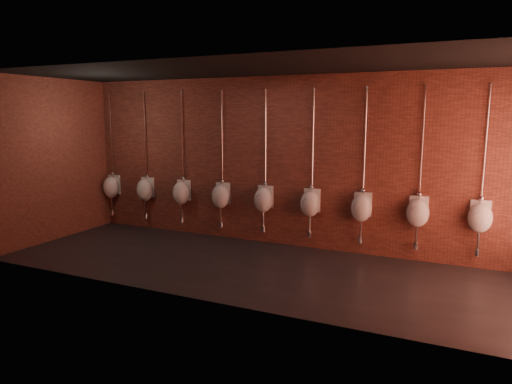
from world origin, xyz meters
TOP-DOWN VIEW (x-y plane):
  - ground at (0.00, 0.00)m, footprint 8.50×8.50m
  - room_shell at (0.00, 0.00)m, footprint 8.54×3.04m
  - urinal_0 at (-4.05, 1.37)m, footprint 0.38×0.33m
  - urinal_1 at (-3.11, 1.37)m, footprint 0.38×0.33m
  - urinal_2 at (-2.17, 1.37)m, footprint 0.38×0.33m
  - urinal_3 at (-1.23, 1.37)m, footprint 0.38×0.33m
  - urinal_4 at (-0.30, 1.37)m, footprint 0.38×0.33m
  - urinal_5 at (0.64, 1.37)m, footprint 0.38×0.33m
  - urinal_6 at (1.58, 1.37)m, footprint 0.38×0.33m
  - urinal_7 at (2.52, 1.37)m, footprint 0.38×0.33m
  - urinal_8 at (3.45, 1.37)m, footprint 0.38×0.33m

SIDE VIEW (x-z plane):
  - ground at x=0.00m, z-range 0.00..0.00m
  - urinal_0 at x=-4.05m, z-range -0.47..2.25m
  - urinal_1 at x=-3.11m, z-range -0.47..2.25m
  - urinal_2 at x=-2.17m, z-range -0.47..2.25m
  - urinal_3 at x=-1.23m, z-range -0.47..2.25m
  - urinal_4 at x=-0.30m, z-range -0.47..2.25m
  - urinal_5 at x=0.64m, z-range -0.47..2.25m
  - urinal_6 at x=1.58m, z-range -0.47..2.25m
  - urinal_7 at x=2.52m, z-range -0.47..2.25m
  - urinal_8 at x=3.45m, z-range -0.47..2.25m
  - room_shell at x=0.00m, z-range 0.40..3.62m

